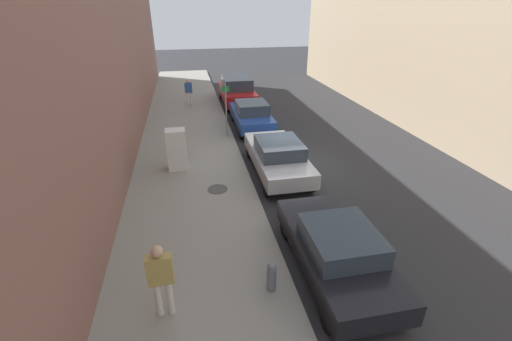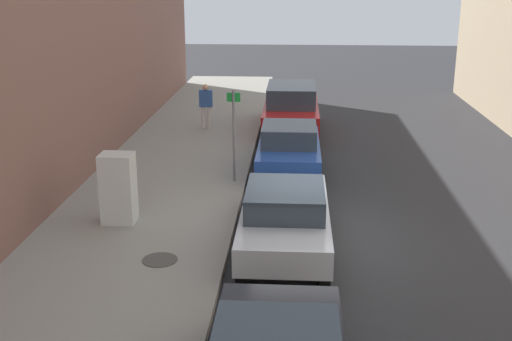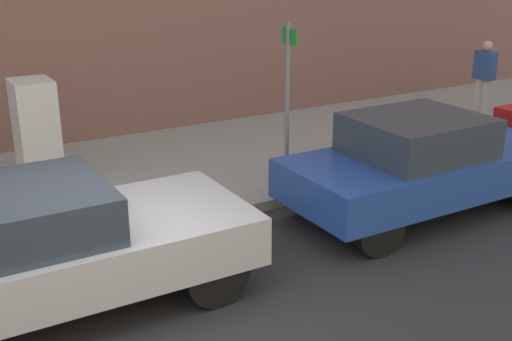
{
  "view_description": "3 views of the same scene",
  "coord_description": "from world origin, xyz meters",
  "px_view_note": "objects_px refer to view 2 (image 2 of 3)",
  "views": [
    {
      "loc": [
        -3.76,
        -12.09,
        6.05
      ],
      "look_at": [
        -1.62,
        -1.6,
        0.76
      ],
      "focal_mm": 24.0,
      "sensor_mm": 36.0,
      "label": 1
    },
    {
      "loc": [
        -0.35,
        -13.03,
        5.59
      ],
      "look_at": [
        -1.3,
        1.77,
        1.01
      ],
      "focal_mm": 45.0,
      "sensor_mm": 36.0,
      "label": 2
    },
    {
      "loc": [
        5.71,
        -1.52,
        3.68
      ],
      "look_at": [
        -0.13,
        1.91,
        1.3
      ],
      "focal_mm": 45.0,
      "sensor_mm": 36.0,
      "label": 3
    }
  ],
  "objects_px": {
    "discarded_refrigerator": "(118,188)",
    "parked_sedan_silver": "(285,215)",
    "street_sign_post": "(234,131)",
    "pedestrian_standing_near": "(206,103)",
    "parked_hatchback_blue": "(289,148)",
    "parked_suv_red": "(291,108)"
  },
  "relations": [
    {
      "from": "parked_sedan_silver",
      "to": "parked_hatchback_blue",
      "type": "distance_m",
      "value": 5.41
    },
    {
      "from": "pedestrian_standing_near",
      "to": "parked_sedan_silver",
      "type": "bearing_deg",
      "value": 165.92
    },
    {
      "from": "street_sign_post",
      "to": "parked_sedan_silver",
      "type": "relative_size",
      "value": 0.55
    },
    {
      "from": "discarded_refrigerator",
      "to": "parked_hatchback_blue",
      "type": "bearing_deg",
      "value": 50.02
    },
    {
      "from": "discarded_refrigerator",
      "to": "parked_suv_red",
      "type": "bearing_deg",
      "value": 68.23
    },
    {
      "from": "street_sign_post",
      "to": "parked_suv_red",
      "type": "distance_m",
      "value": 6.52
    },
    {
      "from": "discarded_refrigerator",
      "to": "parked_sedan_silver",
      "type": "height_order",
      "value": "discarded_refrigerator"
    },
    {
      "from": "parked_hatchback_blue",
      "to": "discarded_refrigerator",
      "type": "bearing_deg",
      "value": -129.98
    },
    {
      "from": "street_sign_post",
      "to": "parked_hatchback_blue",
      "type": "distance_m",
      "value": 2.16
    },
    {
      "from": "parked_hatchback_blue",
      "to": "parked_suv_red",
      "type": "relative_size",
      "value": 0.88
    },
    {
      "from": "parked_hatchback_blue",
      "to": "parked_sedan_silver",
      "type": "bearing_deg",
      "value": -90.0
    },
    {
      "from": "discarded_refrigerator",
      "to": "parked_sedan_silver",
      "type": "relative_size",
      "value": 0.35
    },
    {
      "from": "parked_sedan_silver",
      "to": "parked_suv_red",
      "type": "xyz_separation_m",
      "value": [
        -0.0,
        10.37,
        0.16
      ]
    },
    {
      "from": "parked_sedan_silver",
      "to": "parked_hatchback_blue",
      "type": "xyz_separation_m",
      "value": [
        -0.0,
        5.41,
        0.01
      ]
    },
    {
      "from": "street_sign_post",
      "to": "parked_sedan_silver",
      "type": "xyz_separation_m",
      "value": [
        1.46,
        -4.05,
        -0.81
      ]
    },
    {
      "from": "street_sign_post",
      "to": "pedestrian_standing_near",
      "type": "distance_m",
      "value": 6.35
    },
    {
      "from": "pedestrian_standing_near",
      "to": "parked_sedan_silver",
      "type": "height_order",
      "value": "pedestrian_standing_near"
    },
    {
      "from": "discarded_refrigerator",
      "to": "parked_hatchback_blue",
      "type": "xyz_separation_m",
      "value": [
        3.78,
        4.51,
        -0.2
      ]
    },
    {
      "from": "parked_hatchback_blue",
      "to": "parked_suv_red",
      "type": "bearing_deg",
      "value": 90.0
    },
    {
      "from": "discarded_refrigerator",
      "to": "parked_suv_red",
      "type": "distance_m",
      "value": 10.19
    },
    {
      "from": "pedestrian_standing_near",
      "to": "parked_hatchback_blue",
      "type": "bearing_deg",
      "value": -178.04
    },
    {
      "from": "street_sign_post",
      "to": "pedestrian_standing_near",
      "type": "xyz_separation_m",
      "value": [
        -1.62,
        6.13,
        -0.48
      ]
    }
  ]
}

